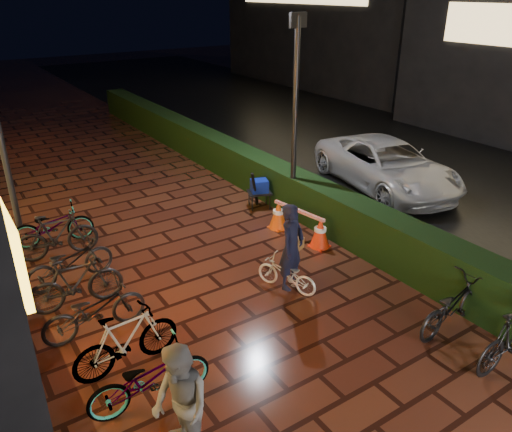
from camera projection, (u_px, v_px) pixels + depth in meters
ground at (319, 375)px, 7.23m from camera, size 80.00×80.00×0.00m
asphalt_road at (437, 168)px, 15.54m from camera, size 11.00×60.00×0.01m
hedge at (230, 159)px, 14.73m from camera, size 0.70×20.00×1.00m
bystander_person at (181, 405)px, 5.66m from camera, size 0.60×0.77×1.58m
van at (386, 165)px, 13.74m from camera, size 2.97×5.02×1.31m
lamp_post_hedge at (295, 112)px, 11.18m from camera, size 0.44×0.13×4.65m
cyclist at (289, 260)px, 8.99m from camera, size 0.87×1.28×1.74m
traffic_barrier at (298, 223)px, 11.10m from camera, size 0.63×1.67×0.68m
cart_assembly at (259, 188)px, 12.50m from camera, size 0.74×0.63×1.06m
parked_bikes_storefront at (84, 282)px, 8.65m from camera, size 1.95×6.28×0.98m
parked_bikes_hedge at (478, 319)px, 7.69m from camera, size 1.72×1.64×0.98m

